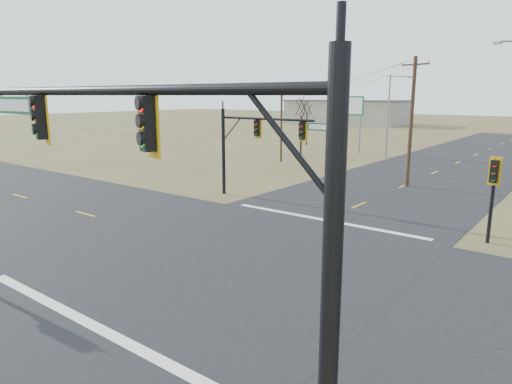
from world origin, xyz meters
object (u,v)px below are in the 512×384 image
mast_arm_near (165,171)px  bare_tree_a (302,106)px  utility_pole_near (411,121)px  mast_arm_far (261,135)px  streetlight_c (390,112)px  highway_sign (350,114)px  pedestal_signal_ne (494,180)px  bare_tree_b (307,108)px  utility_pole_far (281,123)px

mast_arm_near → bare_tree_a: bearing=137.6°
mast_arm_near → utility_pole_near: 29.61m
mast_arm_far → streetlight_c: (-1.32, 25.62, 0.74)m
utility_pole_near → bare_tree_a: bearing=146.8°
mast_arm_near → utility_pole_near: (-5.38, 29.11, -0.47)m
mast_arm_far → bare_tree_a: 23.89m
mast_arm_far → highway_sign: bearing=100.2°
pedestal_signal_ne → utility_pole_near: (-7.99, 11.58, 1.98)m
mast_arm_far → bare_tree_b: 35.63m
bare_tree_b → pedestal_signal_ne: bearing=-47.5°
mast_arm_near → bare_tree_a: (-21.89, 39.92, 0.23)m
pedestal_signal_ne → mast_arm_near: bearing=-91.5°
pedestal_signal_ne → bare_tree_a: (-24.50, 22.38, 2.68)m
bare_tree_a → highway_sign: bearing=59.1°
highway_sign → bare_tree_b: size_ratio=1.05×
mast_arm_far → bare_tree_a: bearing=111.5°
highway_sign → streetlight_c: bearing=-8.4°
pedestal_signal_ne → mast_arm_far: bearing=-176.5°
utility_pole_near → utility_pole_far: 16.28m
highway_sign → streetlight_c: 5.80m
streetlight_c → highway_sign: bearing=162.3°
highway_sign → bare_tree_b: 10.11m
streetlight_c → mast_arm_far: bearing=-89.1°
highway_sign → mast_arm_near: bearing=-60.7°
pedestal_signal_ne → bare_tree_a: 33.29m
mast_arm_near → pedestal_signal_ne: 17.90m
mast_arm_far → highway_sign: 28.04m
bare_tree_a → mast_arm_far: bearing=-64.5°
utility_pole_near → streetlight_c: 16.70m
pedestal_signal_ne → streetlight_c: bearing=127.4°
pedestal_signal_ne → utility_pole_near: utility_pole_near is taller
mast_arm_far → bare_tree_a: bare_tree_a is taller
mast_arm_near → highway_sign: (-18.50, 45.58, -0.76)m
mast_arm_near → pedestal_signal_ne: (2.61, 17.54, -2.45)m
mast_arm_far → highway_sign: (-6.90, 27.18, 0.39)m
bare_tree_a → utility_pole_far: bearing=-79.2°
streetlight_c → bare_tree_b: 15.81m
bare_tree_b → mast_arm_far: bearing=-63.6°
utility_pole_far → streetlight_c: size_ratio=0.85×
utility_pole_far → bare_tree_a: utility_pole_far is taller
mast_arm_far → utility_pole_near: 12.41m
bare_tree_a → utility_pole_near: bearing=-33.2°
highway_sign → utility_pole_near: bearing=-44.2°
bare_tree_a → bare_tree_b: size_ratio=1.11×
mast_arm_far → utility_pole_near: size_ratio=0.90×
utility_pole_far → streetlight_c: streetlight_c is taller
streetlight_c → bare_tree_a: streetlight_c is taller
utility_pole_far → streetlight_c: bearing=51.1°
mast_arm_far → bare_tree_a: size_ratio=1.21×
utility_pole_near → mast_arm_far: bearing=-120.1°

